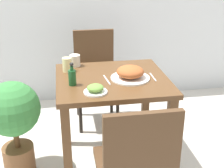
% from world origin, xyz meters
% --- Properties ---
extents(ground_plane, '(16.00, 16.00, 0.00)m').
position_xyz_m(ground_plane, '(0.00, 0.00, 0.00)').
color(ground_plane, beige).
extents(dining_table, '(0.83, 0.76, 0.76)m').
position_xyz_m(dining_table, '(0.00, 0.00, 0.62)').
color(dining_table, brown).
rests_on(dining_table, ground_plane).
extents(chair_near, '(0.42, 0.42, 0.92)m').
position_xyz_m(chair_near, '(0.01, -0.75, 0.53)').
color(chair_near, '#4C331E').
rests_on(chair_near, ground_plane).
extents(chair_far, '(0.42, 0.42, 0.92)m').
position_xyz_m(chair_far, '(-0.04, 0.77, 0.53)').
color(chair_far, '#4C331E').
rests_on(chair_far, ground_plane).
extents(food_plate, '(0.29, 0.29, 0.10)m').
position_xyz_m(food_plate, '(0.13, -0.04, 0.80)').
color(food_plate, white).
rests_on(food_plate, dining_table).
extents(side_plate, '(0.16, 0.16, 0.06)m').
position_xyz_m(side_plate, '(-0.15, -0.25, 0.78)').
color(side_plate, white).
rests_on(side_plate, dining_table).
extents(drink_cup, '(0.08, 0.08, 0.09)m').
position_xyz_m(drink_cup, '(-0.25, 0.31, 0.80)').
color(drink_cup, silver).
rests_on(drink_cup, dining_table).
extents(juice_glass, '(0.07, 0.07, 0.11)m').
position_xyz_m(juice_glass, '(-0.32, 0.19, 0.81)').
color(juice_glass, beige).
rests_on(juice_glass, dining_table).
extents(sauce_bottle, '(0.05, 0.05, 0.17)m').
position_xyz_m(sauce_bottle, '(-0.30, -0.09, 0.82)').
color(sauce_bottle, '#194C23').
rests_on(sauce_bottle, dining_table).
extents(fork_utensil, '(0.03, 0.19, 0.00)m').
position_xyz_m(fork_utensil, '(-0.04, -0.04, 0.76)').
color(fork_utensil, silver).
rests_on(fork_utensil, dining_table).
extents(spoon_utensil, '(0.01, 0.16, 0.00)m').
position_xyz_m(spoon_utensil, '(0.30, -0.04, 0.76)').
color(spoon_utensil, silver).
rests_on(spoon_utensil, dining_table).
extents(potted_plant_left, '(0.41, 0.41, 0.76)m').
position_xyz_m(potted_plant_left, '(-0.74, 0.01, 0.49)').
color(potted_plant_left, brown).
rests_on(potted_plant_left, ground_plane).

